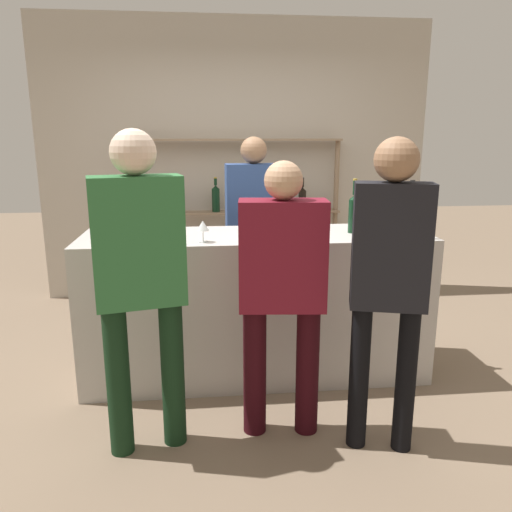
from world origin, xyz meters
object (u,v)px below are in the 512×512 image
at_px(counter_bottle_0, 354,212).
at_px(customer_right, 389,271).
at_px(customer_left, 140,271).
at_px(cork_jar, 258,227).
at_px(customer_center, 282,283).
at_px(wine_glass, 203,226).
at_px(counter_bottle_2, 410,216).
at_px(counter_bottle_3, 406,212).
at_px(counter_bottle_1, 131,216).
at_px(server_behind_counter, 254,221).

distance_m(counter_bottle_0, customer_right, 0.96).
distance_m(counter_bottle_0, customer_left, 1.58).
bearing_deg(cork_jar, customer_center, -85.16).
bearing_deg(cork_jar, wine_glass, -158.73).
bearing_deg(counter_bottle_0, customer_right, -95.70).
distance_m(counter_bottle_0, counter_bottle_2, 0.38).
xyz_separation_m(cork_jar, customer_right, (0.57, -0.88, -0.08)).
relative_size(customer_center, customer_left, 0.91).
bearing_deg(customer_left, counter_bottle_2, -82.89).
xyz_separation_m(counter_bottle_0, counter_bottle_3, (0.39, 0.04, -0.01)).
bearing_deg(counter_bottle_0, counter_bottle_1, 179.47).
relative_size(customer_left, server_behind_counter, 1.03).
height_order(counter_bottle_0, customer_center, customer_center).
height_order(customer_right, server_behind_counter, customer_right).
distance_m(counter_bottle_1, server_behind_counter, 1.22).
xyz_separation_m(customer_center, server_behind_counter, (0.01, 1.56, 0.07)).
height_order(counter_bottle_3, customer_center, customer_center).
bearing_deg(cork_jar, counter_bottle_3, 5.31).
height_order(cork_jar, customer_right, customer_right).
distance_m(customer_center, customer_left, 0.75).
height_order(counter_bottle_0, wine_glass, counter_bottle_0).
xyz_separation_m(counter_bottle_1, customer_center, (0.89, -0.75, -0.26)).
relative_size(counter_bottle_0, counter_bottle_3, 1.10).
bearing_deg(counter_bottle_0, cork_jar, -174.74).
relative_size(counter_bottle_0, wine_glass, 2.72).
bearing_deg(counter_bottle_2, counter_bottle_1, 172.52).
xyz_separation_m(counter_bottle_1, counter_bottle_3, (1.88, 0.02, -0.01)).
xyz_separation_m(wine_glass, cork_jar, (0.36, 0.14, -0.04)).
height_order(counter_bottle_3, wine_glass, counter_bottle_3).
height_order(wine_glass, customer_center, customer_center).
xyz_separation_m(wine_glass, customer_left, (-0.32, -0.61, -0.11)).
distance_m(counter_bottle_0, counter_bottle_3, 0.39).
xyz_separation_m(counter_bottle_1, cork_jar, (0.83, -0.08, -0.07)).
bearing_deg(customer_center, server_behind_counter, 5.40).
relative_size(counter_bottle_1, wine_glass, 2.71).
bearing_deg(cork_jar, counter_bottle_2, -9.41).
bearing_deg(cork_jar, customer_left, -132.41).
height_order(counter_bottle_0, server_behind_counter, server_behind_counter).
bearing_deg(counter_bottle_0, wine_glass, -168.86).
height_order(counter_bottle_3, cork_jar, counter_bottle_3).
xyz_separation_m(counter_bottle_1, counter_bottle_2, (1.80, -0.24, 0.00)).
xyz_separation_m(counter_bottle_3, customer_right, (-0.48, -0.98, -0.15)).
height_order(counter_bottle_1, customer_center, customer_center).
distance_m(counter_bottle_1, counter_bottle_2, 1.82).
bearing_deg(counter_bottle_2, customer_center, -150.65).
distance_m(counter_bottle_0, server_behind_counter, 1.04).
distance_m(wine_glass, server_behind_counter, 1.12).
distance_m(counter_bottle_1, customer_center, 1.19).
bearing_deg(customer_center, customer_right, -106.22).
bearing_deg(counter_bottle_0, customer_left, -149.03).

